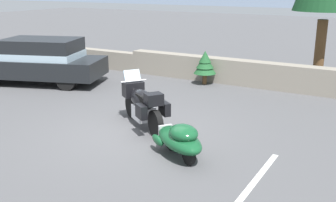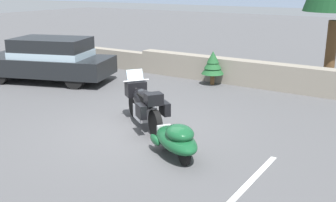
% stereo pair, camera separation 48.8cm
% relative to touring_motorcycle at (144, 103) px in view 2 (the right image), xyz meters
% --- Properties ---
extents(ground_plane, '(80.00, 80.00, 0.00)m').
position_rel_touring_motorcycle_xyz_m(ground_plane, '(0.07, -0.39, -0.62)').
color(ground_plane, '#4C4C4F').
extents(stone_guard_wall, '(24.00, 0.63, 0.90)m').
position_rel_touring_motorcycle_xyz_m(stone_guard_wall, '(0.64, 5.45, -0.20)').
color(stone_guard_wall, gray).
rests_on(stone_guard_wall, ground).
extents(touring_motorcycle, '(1.97, 1.53, 1.33)m').
position_rel_touring_motorcycle_xyz_m(touring_motorcycle, '(0.00, 0.00, 0.00)').
color(touring_motorcycle, black).
rests_on(touring_motorcycle, ground).
extents(car_shaped_trailer, '(2.01, 1.56, 0.76)m').
position_rel_touring_motorcycle_xyz_m(car_shaped_trailer, '(1.73, -1.20, -0.21)').
color(car_shaped_trailer, black).
rests_on(car_shaped_trailer, ground).
extents(suv_at_left_edge, '(5.18, 3.45, 1.63)m').
position_rel_touring_motorcycle_xyz_m(suv_at_left_edge, '(-5.87, 2.06, 0.22)').
color(suv_at_left_edge, black).
rests_on(suv_at_left_edge, ground).
extents(pine_sapling_near, '(0.81, 0.81, 1.22)m').
position_rel_touring_motorcycle_xyz_m(pine_sapling_near, '(-0.57, 4.93, 0.14)').
color(pine_sapling_near, brown).
rests_on(pine_sapling_near, ground).
extents(parking_stripe_marker, '(0.12, 3.60, 0.01)m').
position_rel_touring_motorcycle_xyz_m(parking_stripe_marker, '(3.46, -1.89, -0.62)').
color(parking_stripe_marker, silver).
rests_on(parking_stripe_marker, ground).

